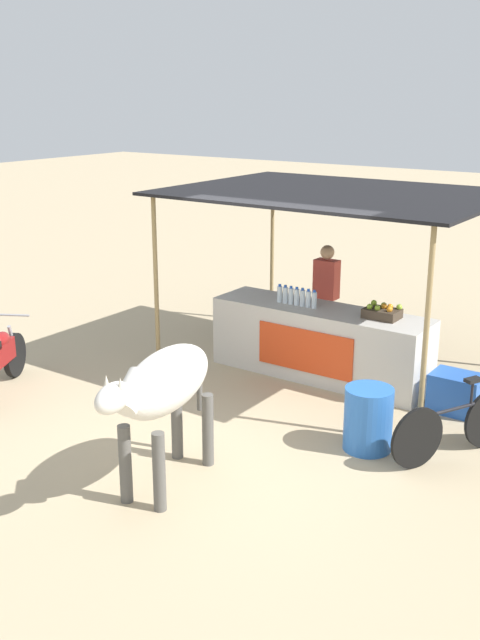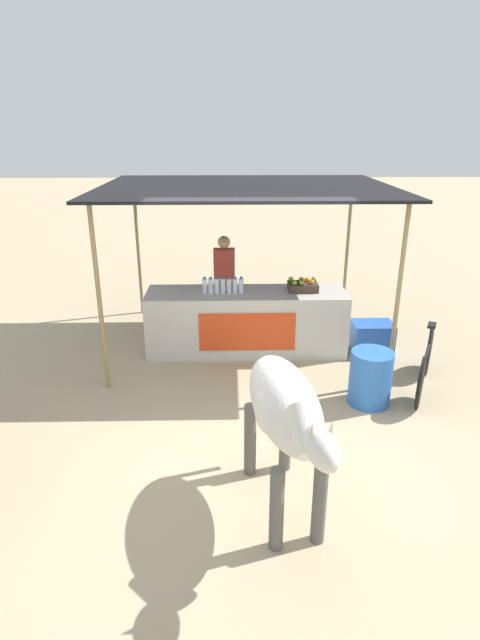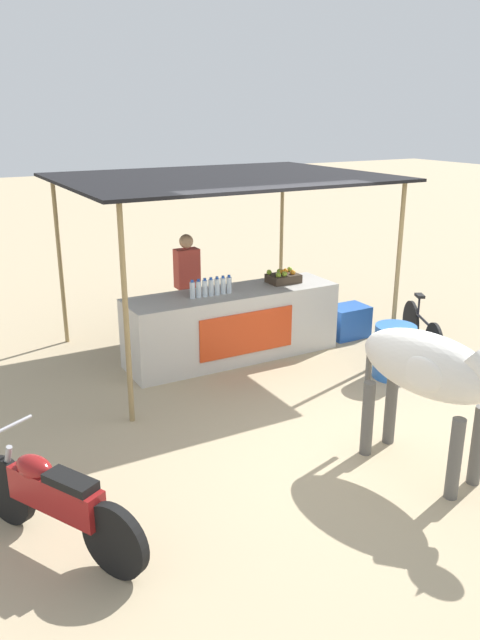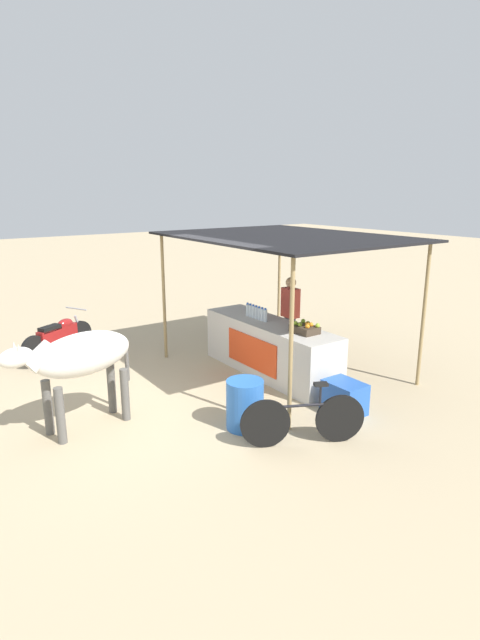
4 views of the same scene
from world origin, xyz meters
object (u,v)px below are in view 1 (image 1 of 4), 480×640
object	(u,v)px
fruit_crate	(382,312)
water_barrel	(368,419)
vendor_behind_counter	(326,300)
stall_counter	(320,342)
cow	(163,387)
cooler_box	(456,393)
bicycle_leaning	(454,426)

from	to	relation	value
fruit_crate	water_barrel	xyz separation A→B (m)	(0.64, -1.67, -0.68)
fruit_crate	vendor_behind_counter	world-z (taller)	vendor_behind_counter
stall_counter	fruit_crate	world-z (taller)	fruit_crate
water_barrel	cow	size ratio (longest dim) A/B	0.38
cooler_box	bicycle_leaning	size ratio (longest dim) A/B	0.40
cooler_box	water_barrel	bearing A→B (deg)	-106.31
water_barrel	stall_counter	bearing A→B (deg)	132.88
cow	bicycle_leaning	distance (m)	3.12
water_barrel	bicycle_leaning	xyz separation A→B (m)	(0.82, 0.35, -0.00)
vendor_behind_counter	cow	world-z (taller)	vendor_behind_counter
bicycle_leaning	water_barrel	bearing A→B (deg)	-156.78
water_barrel	fruit_crate	bearing A→B (deg)	111.09
cow	cooler_box	bearing A→B (deg)	62.85
water_barrel	cow	bearing A→B (deg)	-124.72
fruit_crate	cooler_box	world-z (taller)	fruit_crate
water_barrel	cooler_box	bearing A→B (deg)	73.69
stall_counter	bicycle_leaning	size ratio (longest dim) A/B	1.99
cow	vendor_behind_counter	bearing A→B (deg)	97.41
fruit_crate	water_barrel	bearing A→B (deg)	-68.91
cow	water_barrel	bearing A→B (deg)	55.28
cooler_box	bicycle_leaning	world-z (taller)	bicycle_leaning
fruit_crate	water_barrel	distance (m)	1.91
fruit_crate	bicycle_leaning	distance (m)	2.08
cow	stall_counter	bearing A→B (deg)	93.51
cow	bicycle_leaning	bearing A→B (deg)	46.33
fruit_crate	vendor_behind_counter	size ratio (longest dim) A/B	0.27
cooler_box	cow	world-z (taller)	cow
stall_counter	vendor_behind_counter	xyz separation A→B (m)	(-0.34, 0.75, 0.37)
fruit_crate	vendor_behind_counter	xyz separation A→B (m)	(-1.19, 0.70, -0.19)
fruit_crate	cow	world-z (taller)	cow
vendor_behind_counter	cooler_box	world-z (taller)	vendor_behind_counter
vendor_behind_counter	cooler_box	size ratio (longest dim) A/B	2.75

